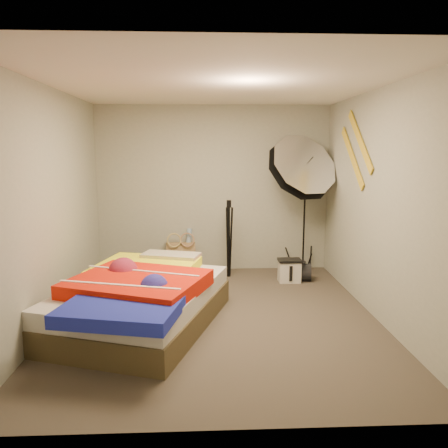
{
  "coord_description": "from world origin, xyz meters",
  "views": [
    {
      "loc": [
        -0.14,
        -4.63,
        1.84
      ],
      "look_at": [
        0.1,
        0.6,
        0.95
      ],
      "focal_mm": 35.0,
      "sensor_mm": 36.0,
      "label": 1
    }
  ],
  "objects": [
    {
      "name": "wall_stripe_lower",
      "position": [
        1.73,
        0.85,
        1.75
      ],
      "size": [
        0.02,
        0.91,
        0.78
      ],
      "primitive_type": "cube",
      "rotation": [
        0.7,
        0.0,
        0.0
      ],
      "color": "gold",
      "rests_on": "wall_right"
    },
    {
      "name": "wall_right",
      "position": [
        1.75,
        0.0,
        1.25
      ],
      "size": [
        0.0,
        4.0,
        4.0
      ],
      "primitive_type": "plane",
      "rotation": [
        1.57,
        0.0,
        -1.57
      ],
      "color": "#9C9E8D",
      "rests_on": "floor"
    },
    {
      "name": "wall_left",
      "position": [
        -1.75,
        0.0,
        1.25
      ],
      "size": [
        0.0,
        4.0,
        4.0
      ],
      "primitive_type": "plane",
      "rotation": [
        1.57,
        0.0,
        1.57
      ],
      "color": "#9C9E8D",
      "rests_on": "floor"
    },
    {
      "name": "duffel_bag",
      "position": [
        1.18,
        1.34,
        0.12
      ],
      "size": [
        0.45,
        0.33,
        0.25
      ],
      "primitive_type": "cylinder",
      "rotation": [
        0.0,
        1.57,
        -0.22
      ],
      "color": "black",
      "rests_on": "floor"
    },
    {
      "name": "wall_stripe_upper",
      "position": [
        1.73,
        0.6,
        1.95
      ],
      "size": [
        0.02,
        0.91,
        0.78
      ],
      "primitive_type": "cube",
      "rotation": [
        0.7,
        0.0,
        0.0
      ],
      "color": "gold",
      "rests_on": "wall_right"
    },
    {
      "name": "wrapping_roll",
      "position": [
        -0.39,
        1.9,
        0.33
      ],
      "size": [
        0.15,
        0.2,
        0.66
      ],
      "primitive_type": "cylinder",
      "rotation": [
        -0.17,
        0.0,
        -0.43
      ],
      "color": "#4781B9",
      "rests_on": "floor"
    },
    {
      "name": "photo_umbrella",
      "position": [
        1.23,
        1.6,
        1.56
      ],
      "size": [
        1.15,
        1.02,
        2.17
      ],
      "color": "black",
      "rests_on": "floor"
    },
    {
      "name": "floor",
      "position": [
        0.0,
        0.0,
        0.0
      ],
      "size": [
        4.0,
        4.0,
        0.0
      ],
      "primitive_type": "plane",
      "color": "#4B4238",
      "rests_on": "ground"
    },
    {
      "name": "camera_tripod",
      "position": [
        0.21,
        1.57,
        0.65
      ],
      "size": [
        0.07,
        0.07,
        1.13
      ],
      "color": "black",
      "rests_on": "floor"
    },
    {
      "name": "ceiling",
      "position": [
        0.0,
        0.0,
        2.5
      ],
      "size": [
        4.0,
        4.0,
        0.0
      ],
      "primitive_type": "plane",
      "rotation": [
        3.14,
        0.0,
        0.0
      ],
      "color": "silver",
      "rests_on": "wall_back"
    },
    {
      "name": "wall_back",
      "position": [
        0.0,
        2.0,
        1.25
      ],
      "size": [
        3.5,
        0.0,
        3.5
      ],
      "primitive_type": "plane",
      "rotation": [
        1.57,
        0.0,
        0.0
      ],
      "color": "#9C9E8D",
      "rests_on": "floor"
    },
    {
      "name": "tote_bag",
      "position": [
        -0.5,
        1.9,
        0.22
      ],
      "size": [
        0.46,
        0.23,
        0.46
      ],
      "primitive_type": "cube",
      "rotation": [
        -0.14,
        0.0,
        0.09
      ],
      "color": "tan",
      "rests_on": "floor"
    },
    {
      "name": "bed",
      "position": [
        -0.81,
        -0.2,
        0.29
      ],
      "size": [
        1.94,
        2.42,
        0.59
      ],
      "color": "#4E4128",
      "rests_on": "floor"
    },
    {
      "name": "camera_case",
      "position": [
        1.05,
        1.28,
        0.15
      ],
      "size": [
        0.3,
        0.21,
        0.3
      ],
      "primitive_type": "cube",
      "rotation": [
        0.0,
        0.0,
        -0.0
      ],
      "color": "beige",
      "rests_on": "floor"
    },
    {
      "name": "wall_front",
      "position": [
        0.0,
        -2.0,
        1.25
      ],
      "size": [
        3.5,
        0.0,
        3.5
      ],
      "primitive_type": "plane",
      "rotation": [
        -1.57,
        0.0,
        0.0
      ],
      "color": "#9C9E8D",
      "rests_on": "floor"
    }
  ]
}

